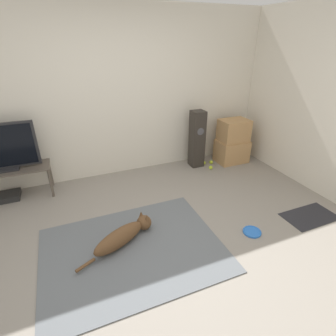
{
  "coord_description": "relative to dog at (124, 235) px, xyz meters",
  "views": [
    {
      "loc": [
        -0.75,
        -1.98,
        2.07
      ],
      "look_at": [
        0.49,
        1.03,
        0.45
      ],
      "focal_mm": 28.0,
      "sensor_mm": 36.0,
      "label": 1
    }
  ],
  "objects": [
    {
      "name": "ground_plane",
      "position": [
        0.34,
        -0.3,
        -0.11
      ],
      "size": [
        12.0,
        12.0,
        0.0
      ],
      "primitive_type": "plane",
      "color": "gray"
    },
    {
      "name": "wall_back",
      "position": [
        0.34,
        1.8,
        1.16
      ],
      "size": [
        8.0,
        0.06,
        2.55
      ],
      "color": "silver",
      "rests_on": "ground_plane"
    },
    {
      "name": "area_rug",
      "position": [
        0.06,
        -0.14,
        -0.11
      ],
      "size": [
        1.91,
        1.46,
        0.01
      ],
      "color": "slate",
      "rests_on": "ground_plane"
    },
    {
      "name": "dog",
      "position": [
        0.0,
        0.0,
        0.0
      ],
      "size": [
        0.92,
        0.51,
        0.23
      ],
      "color": "brown",
      "rests_on": "area_rug"
    },
    {
      "name": "frisbee",
      "position": [
        1.44,
        -0.41,
        -0.1
      ],
      "size": [
        0.22,
        0.22,
        0.03
      ],
      "color": "blue",
      "rests_on": "ground_plane"
    },
    {
      "name": "cardboard_box_lower",
      "position": [
        2.37,
        1.4,
        0.09
      ],
      "size": [
        0.55,
        0.4,
        0.4
      ],
      "color": "tan",
      "rests_on": "ground_plane"
    },
    {
      "name": "cardboard_box_upper",
      "position": [
        2.38,
        1.41,
        0.48
      ],
      "size": [
        0.5,
        0.37,
        0.39
      ],
      "color": "tan",
      "rests_on": "cardboard_box_lower"
    },
    {
      "name": "floor_speaker",
      "position": [
        1.69,
        1.49,
        0.38
      ],
      "size": [
        0.22,
        0.23,
        0.99
      ],
      "color": "#2D2823",
      "rests_on": "ground_plane"
    },
    {
      "name": "tv_stand",
      "position": [
        -1.24,
        1.52,
        0.28
      ],
      "size": [
        1.08,
        0.41,
        0.45
      ],
      "color": "brown",
      "rests_on": "ground_plane"
    },
    {
      "name": "tv",
      "position": [
        -1.24,
        1.53,
        0.66
      ],
      "size": [
        0.9,
        0.2,
        0.65
      ],
      "color": "#232326",
      "rests_on": "tv_stand"
    },
    {
      "name": "tennis_ball_by_boxes",
      "position": [
        1.85,
        1.24,
        -0.08
      ],
      "size": [
        0.07,
        0.07,
        0.07
      ],
      "color": "#C6E033",
      "rests_on": "ground_plane"
    },
    {
      "name": "tennis_ball_near_speaker",
      "position": [
        1.84,
        1.46,
        -0.08
      ],
      "size": [
        0.07,
        0.07,
        0.07
      ],
      "color": "#C6E033",
      "rests_on": "ground_plane"
    },
    {
      "name": "tennis_ball_loose_on_carpet",
      "position": [
        1.97,
        1.44,
        -0.08
      ],
      "size": [
        0.07,
        0.07,
        0.07
      ],
      "color": "#C6E033",
      "rests_on": "ground_plane"
    },
    {
      "name": "game_console",
      "position": [
        -1.31,
        1.53,
        -0.08
      ],
      "size": [
        0.29,
        0.29,
        0.07
      ],
      "color": "black",
      "rests_on": "ground_plane"
    },
    {
      "name": "door_mat",
      "position": [
        2.34,
        -0.44,
        -0.11
      ],
      "size": [
        0.7,
        0.4,
        0.01
      ],
      "color": "#28282D",
      "rests_on": "ground_plane"
    }
  ]
}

